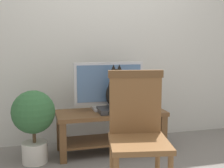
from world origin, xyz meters
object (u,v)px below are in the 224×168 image
wooden_chair (137,127)px  book_stack (148,104)px  cat (116,92)px  tv (109,85)px  potted_plant (34,118)px  tv_stand (111,123)px  media_box (115,110)px

wooden_chair → book_stack: 1.17m
cat → wooden_chair: wooden_chair is taller
wooden_chair → book_stack: bearing=64.4°
wooden_chair → book_stack: wooden_chair is taller
tv → wooden_chair: 1.14m
book_stack → tv: bearing=170.4°
tv → potted_plant: 0.91m
cat → potted_plant: bearing=-178.6°
wooden_chair → tv_stand: bearing=86.8°
media_box → wooden_chair: (-0.09, -0.98, 0.09)m
tv_stand → media_box: bearing=-63.8°
tv_stand → cat: 0.39m
media_box → book_stack: bearing=10.7°
tv → media_box: 0.30m
tv_stand → book_stack: (0.45, 0.01, 0.20)m
tv → media_box: size_ratio=2.14×
media_box → tv: bearing=101.7°
tv_stand → wooden_chair: size_ratio=1.19×
tv_stand → book_stack: book_stack is taller
cat → tv_stand: bearing=112.3°
tv → cat: tv is taller
media_box → book_stack: book_stack is taller
tv_stand → cat: bearing=-67.7°
tv → media_box: (0.03, -0.15, -0.25)m
media_box → cat: 0.21m
media_box → wooden_chair: size_ratio=0.37×
cat → book_stack: 0.46m
tv → media_box: tv is taller
wooden_chair → potted_plant: size_ratio=1.35×
cat → tv: bearing=101.0°
book_stack → cat: bearing=-167.2°
media_box → cat: bearing=-86.2°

